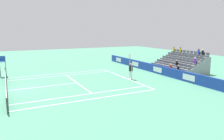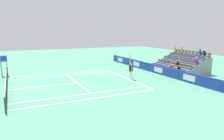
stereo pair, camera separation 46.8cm
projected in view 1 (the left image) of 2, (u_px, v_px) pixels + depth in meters
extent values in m
plane|color=#47896B|center=(7.00, 91.00, 18.69)|extent=(80.00, 80.00, 0.00)
cube|color=white|center=(124.00, 78.00, 23.94)|extent=(10.97, 0.10, 0.01)
cube|color=white|center=(77.00, 83.00, 21.51)|extent=(8.23, 0.10, 0.01)
cube|color=white|center=(44.00, 87.00, 20.10)|extent=(0.10, 6.40, 0.01)
cube|color=white|center=(63.00, 76.00, 24.93)|extent=(0.10, 11.89, 0.01)
cube|color=white|center=(87.00, 94.00, 17.70)|extent=(0.10, 11.89, 0.01)
cube|color=white|center=(60.00, 74.00, 26.13)|extent=(0.10, 11.89, 0.01)
cube|color=white|center=(93.00, 99.00, 16.49)|extent=(0.10, 11.89, 0.01)
cube|color=white|center=(124.00, 78.00, 23.89)|extent=(0.10, 0.20, 0.01)
cube|color=#193899|center=(158.00, 70.00, 25.93)|extent=(24.80, 0.20, 1.05)
cube|color=white|center=(189.00, 78.00, 21.52)|extent=(1.59, 0.01, 0.59)
cube|color=white|center=(157.00, 70.00, 25.88)|extent=(1.59, 0.01, 0.59)
cube|color=white|center=(135.00, 64.00, 30.23)|extent=(1.59, 0.01, 0.59)
cube|color=white|center=(118.00, 60.00, 34.59)|extent=(1.59, 0.01, 0.59)
cylinder|color=#33383D|center=(5.00, 73.00, 23.81)|extent=(0.10, 0.10, 1.07)
cylinder|color=#33383D|center=(7.00, 106.00, 13.38)|extent=(0.10, 0.10, 1.07)
cube|color=black|center=(6.00, 86.00, 18.61)|extent=(11.77, 0.02, 0.92)
cube|color=white|center=(6.00, 80.00, 18.52)|extent=(11.77, 0.04, 0.04)
cylinder|color=white|center=(131.00, 75.00, 22.91)|extent=(0.16, 0.16, 0.90)
cylinder|color=white|center=(130.00, 75.00, 23.11)|extent=(0.16, 0.16, 0.90)
cube|color=white|center=(131.00, 79.00, 22.98)|extent=(0.14, 0.27, 0.08)
cube|color=white|center=(130.00, 79.00, 23.19)|extent=(0.14, 0.27, 0.08)
cube|color=black|center=(131.00, 68.00, 22.87)|extent=(0.25, 0.38, 0.60)
sphere|color=#D3A884|center=(131.00, 64.00, 22.79)|extent=(0.24, 0.24, 0.24)
cylinder|color=#D3A884|center=(130.00, 62.00, 22.95)|extent=(0.09, 0.09, 0.62)
cylinder|color=#D3A884|center=(132.00, 69.00, 22.66)|extent=(0.09, 0.09, 0.56)
cylinder|color=black|center=(130.00, 58.00, 22.86)|extent=(0.04, 0.04, 0.28)
torus|color=red|center=(130.00, 56.00, 22.81)|extent=(0.06, 0.31, 0.31)
sphere|color=#D1E533|center=(130.00, 53.00, 22.76)|extent=(0.07, 0.07, 0.07)
cylinder|color=#474C54|center=(6.00, 69.00, 24.18)|extent=(0.07, 0.07, 1.71)
cylinder|color=#474C54|center=(0.00, 70.00, 23.91)|extent=(0.07, 0.07, 1.71)
cylinder|color=#474C54|center=(6.00, 69.00, 24.70)|extent=(0.07, 0.07, 1.71)
cylinder|color=#474C54|center=(0.00, 69.00, 24.44)|extent=(0.07, 0.07, 1.71)
cube|color=#23519E|center=(2.00, 61.00, 24.14)|extent=(0.70, 0.70, 0.08)
cube|color=#23519E|center=(2.00, 58.00, 24.37)|extent=(0.06, 0.70, 0.55)
cube|color=#474C54|center=(5.00, 60.00, 24.25)|extent=(0.56, 0.05, 0.04)
cube|color=gray|center=(165.00, 71.00, 26.46)|extent=(6.20, 0.95, 0.42)
cube|color=#545960|center=(182.00, 73.00, 23.95)|extent=(0.48, 0.44, 0.20)
cube|color=#545960|center=(183.00, 70.00, 23.99)|extent=(0.48, 0.04, 0.30)
cube|color=#545960|center=(178.00, 72.00, 24.49)|extent=(0.48, 0.44, 0.20)
cube|color=#545960|center=(179.00, 70.00, 24.54)|extent=(0.48, 0.04, 0.30)
cube|color=#545960|center=(174.00, 71.00, 25.04)|extent=(0.48, 0.44, 0.20)
cube|color=#545960|center=(175.00, 69.00, 25.08)|extent=(0.48, 0.04, 0.30)
cube|color=#545960|center=(170.00, 70.00, 25.58)|extent=(0.48, 0.44, 0.20)
cube|color=#545960|center=(172.00, 68.00, 25.63)|extent=(0.48, 0.04, 0.30)
cube|color=#545960|center=(167.00, 69.00, 26.13)|extent=(0.48, 0.44, 0.20)
cube|color=#545960|center=(168.00, 67.00, 26.17)|extent=(0.48, 0.04, 0.30)
cube|color=#545960|center=(163.00, 68.00, 26.67)|extent=(0.48, 0.44, 0.20)
cube|color=#545960|center=(165.00, 66.00, 26.72)|extent=(0.48, 0.04, 0.30)
cube|color=#545960|center=(160.00, 68.00, 27.22)|extent=(0.48, 0.44, 0.20)
cube|color=#545960|center=(161.00, 66.00, 27.26)|extent=(0.48, 0.04, 0.30)
cube|color=#545960|center=(157.00, 67.00, 27.76)|extent=(0.48, 0.44, 0.20)
cube|color=#545960|center=(158.00, 65.00, 27.81)|extent=(0.48, 0.04, 0.30)
cube|color=#545960|center=(154.00, 66.00, 28.31)|extent=(0.48, 0.44, 0.20)
cube|color=#545960|center=(155.00, 64.00, 28.35)|extent=(0.48, 0.04, 0.30)
cube|color=#545960|center=(151.00, 66.00, 28.85)|extent=(0.48, 0.44, 0.20)
cube|color=#545960|center=(153.00, 64.00, 28.89)|extent=(0.48, 0.04, 0.30)
cube|color=gray|center=(171.00, 69.00, 26.84)|extent=(6.20, 0.95, 0.84)
cube|color=#545960|center=(188.00, 68.00, 24.29)|extent=(0.48, 0.44, 0.20)
cube|color=#545960|center=(189.00, 66.00, 24.33)|extent=(0.48, 0.04, 0.30)
cube|color=#545960|center=(184.00, 68.00, 24.84)|extent=(0.48, 0.44, 0.20)
cube|color=#545960|center=(185.00, 65.00, 24.88)|extent=(0.48, 0.04, 0.30)
cube|color=#545960|center=(180.00, 67.00, 25.38)|extent=(0.48, 0.44, 0.20)
cube|color=#545960|center=(181.00, 65.00, 25.42)|extent=(0.48, 0.04, 0.30)
cube|color=#545960|center=(176.00, 66.00, 25.93)|extent=(0.48, 0.44, 0.20)
cube|color=#545960|center=(178.00, 64.00, 25.97)|extent=(0.48, 0.04, 0.30)
cube|color=#545960|center=(173.00, 65.00, 26.47)|extent=(0.48, 0.44, 0.20)
cube|color=#545960|center=(174.00, 63.00, 26.51)|extent=(0.48, 0.04, 0.30)
cube|color=#545960|center=(169.00, 65.00, 27.02)|extent=(0.48, 0.44, 0.20)
cube|color=#545960|center=(171.00, 63.00, 27.06)|extent=(0.48, 0.04, 0.30)
cube|color=#545960|center=(166.00, 64.00, 27.56)|extent=(0.48, 0.44, 0.20)
cube|color=#545960|center=(167.00, 62.00, 27.60)|extent=(0.48, 0.04, 0.30)
cube|color=#545960|center=(163.00, 63.00, 28.10)|extent=(0.48, 0.44, 0.20)
cube|color=#545960|center=(164.00, 61.00, 28.15)|extent=(0.48, 0.04, 0.30)
cube|color=#545960|center=(160.00, 63.00, 28.65)|extent=(0.48, 0.44, 0.20)
cube|color=#545960|center=(161.00, 61.00, 28.69)|extent=(0.48, 0.04, 0.30)
cube|color=#545960|center=(157.00, 62.00, 29.19)|extent=(0.48, 0.44, 0.20)
cube|color=#545960|center=(158.00, 60.00, 29.24)|extent=(0.48, 0.04, 0.30)
cube|color=gray|center=(177.00, 67.00, 27.22)|extent=(6.20, 0.95, 1.26)
cube|color=#545960|center=(194.00, 64.00, 24.63)|extent=(0.48, 0.44, 0.20)
cube|color=#545960|center=(196.00, 62.00, 24.68)|extent=(0.48, 0.04, 0.30)
cube|color=#545960|center=(190.00, 63.00, 25.18)|extent=(0.48, 0.44, 0.20)
cube|color=#545960|center=(192.00, 61.00, 25.22)|extent=(0.48, 0.04, 0.30)
cube|color=#545960|center=(186.00, 63.00, 25.72)|extent=(0.48, 0.44, 0.20)
cube|color=#545960|center=(188.00, 61.00, 25.77)|extent=(0.48, 0.04, 0.30)
cube|color=#545960|center=(182.00, 62.00, 26.27)|extent=(0.48, 0.44, 0.20)
cube|color=#545960|center=(184.00, 60.00, 26.31)|extent=(0.48, 0.04, 0.30)
cube|color=#545960|center=(179.00, 61.00, 26.81)|extent=(0.48, 0.44, 0.20)
cube|color=#545960|center=(180.00, 59.00, 26.86)|extent=(0.48, 0.04, 0.30)
cube|color=#545960|center=(175.00, 61.00, 27.36)|extent=(0.48, 0.44, 0.20)
cube|color=#545960|center=(177.00, 59.00, 27.40)|extent=(0.48, 0.04, 0.30)
cube|color=#545960|center=(172.00, 60.00, 27.90)|extent=(0.48, 0.44, 0.20)
cube|color=#545960|center=(173.00, 58.00, 27.95)|extent=(0.48, 0.04, 0.30)
cube|color=#545960|center=(169.00, 60.00, 28.45)|extent=(0.48, 0.44, 0.20)
cube|color=#545960|center=(170.00, 58.00, 28.49)|extent=(0.48, 0.04, 0.30)
cube|color=#545960|center=(166.00, 59.00, 28.99)|extent=(0.48, 0.44, 0.20)
cube|color=#545960|center=(167.00, 57.00, 29.03)|extent=(0.48, 0.04, 0.30)
cube|color=#545960|center=(163.00, 59.00, 29.54)|extent=(0.48, 0.44, 0.20)
cube|color=#545960|center=(164.00, 57.00, 29.58)|extent=(0.48, 0.04, 0.30)
cube|color=gray|center=(182.00, 65.00, 27.60)|extent=(6.20, 0.95, 1.68)
cube|color=#545960|center=(200.00, 60.00, 24.98)|extent=(0.48, 0.44, 0.20)
cube|color=#545960|center=(202.00, 58.00, 25.02)|extent=(0.48, 0.04, 0.30)
cube|color=#545960|center=(196.00, 59.00, 25.52)|extent=(0.48, 0.44, 0.20)
cube|color=#545960|center=(198.00, 57.00, 25.56)|extent=(0.48, 0.04, 0.30)
cube|color=#545960|center=(192.00, 59.00, 26.07)|extent=(0.48, 0.44, 0.20)
cube|color=#545960|center=(194.00, 57.00, 26.11)|extent=(0.48, 0.04, 0.30)
cube|color=#545960|center=(188.00, 58.00, 26.61)|extent=(0.48, 0.44, 0.20)
cube|color=#545960|center=(190.00, 56.00, 26.65)|extent=(0.48, 0.04, 0.30)
cube|color=#545960|center=(185.00, 58.00, 27.16)|extent=(0.48, 0.44, 0.20)
cube|color=#545960|center=(186.00, 56.00, 27.20)|extent=(0.48, 0.04, 0.30)
cube|color=#545960|center=(181.00, 57.00, 27.70)|extent=(0.48, 0.44, 0.20)
cube|color=#545960|center=(182.00, 55.00, 27.74)|extent=(0.48, 0.04, 0.30)
cube|color=#545960|center=(178.00, 57.00, 28.25)|extent=(0.48, 0.44, 0.20)
cube|color=#545960|center=(179.00, 55.00, 28.29)|extent=(0.48, 0.04, 0.30)
cube|color=#545960|center=(174.00, 56.00, 28.79)|extent=(0.48, 0.44, 0.20)
cube|color=#545960|center=(176.00, 54.00, 28.83)|extent=(0.48, 0.04, 0.30)
cube|color=#545960|center=(171.00, 56.00, 29.33)|extent=(0.48, 0.44, 0.20)
cube|color=#545960|center=(172.00, 54.00, 29.38)|extent=(0.48, 0.04, 0.30)
cube|color=#545960|center=(168.00, 55.00, 29.88)|extent=(0.48, 0.44, 0.20)
cube|color=#545960|center=(169.00, 53.00, 29.92)|extent=(0.48, 0.04, 0.30)
cube|color=gray|center=(188.00, 63.00, 27.98)|extent=(6.20, 0.95, 2.10)
cube|color=#545960|center=(206.00, 56.00, 25.32)|extent=(0.48, 0.44, 0.20)
cube|color=#545960|center=(208.00, 54.00, 25.36)|extent=(0.48, 0.04, 0.30)
cube|color=#545960|center=(202.00, 56.00, 25.86)|extent=(0.48, 0.44, 0.20)
cube|color=#545960|center=(203.00, 53.00, 25.91)|extent=(0.48, 0.04, 0.30)
cube|color=#545960|center=(198.00, 55.00, 26.41)|extent=(0.48, 0.44, 0.20)
cube|color=#545960|center=(199.00, 53.00, 26.45)|extent=(0.48, 0.04, 0.30)
cube|color=#545960|center=(194.00, 55.00, 26.95)|extent=(0.48, 0.44, 0.20)
cube|color=#545960|center=(195.00, 53.00, 27.00)|extent=(0.48, 0.04, 0.30)
cube|color=#545960|center=(190.00, 54.00, 27.50)|extent=(0.48, 0.44, 0.20)
cube|color=#545960|center=(192.00, 52.00, 27.54)|extent=(0.48, 0.04, 0.30)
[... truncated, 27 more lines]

